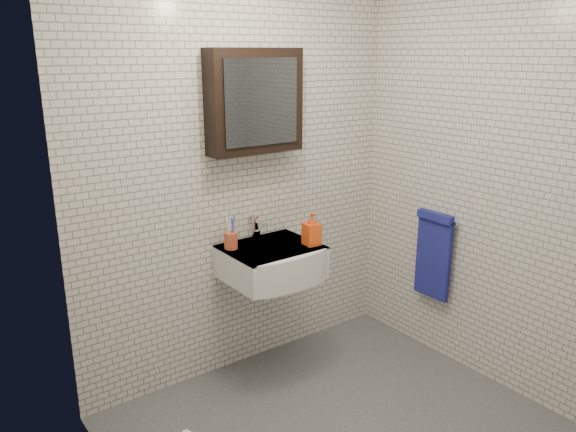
# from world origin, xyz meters

# --- Properties ---
(room_shell) EXTENTS (2.22, 2.02, 2.51)m
(room_shell) POSITION_xyz_m (0.00, 0.00, 1.47)
(room_shell) COLOR silver
(room_shell) RESTS_ON ground
(washbasin) EXTENTS (0.55, 0.50, 0.20)m
(washbasin) POSITION_xyz_m (0.05, 0.73, 0.76)
(washbasin) COLOR white
(washbasin) RESTS_ON room_shell
(faucet) EXTENTS (0.06, 0.20, 0.15)m
(faucet) POSITION_xyz_m (0.05, 0.93, 0.92)
(faucet) COLOR silver
(faucet) RESTS_ON washbasin
(mirror_cabinet) EXTENTS (0.60, 0.15, 0.60)m
(mirror_cabinet) POSITION_xyz_m (0.05, 0.93, 1.70)
(mirror_cabinet) COLOR black
(mirror_cabinet) RESTS_ON room_shell
(towel_rail) EXTENTS (0.09, 0.30, 0.58)m
(towel_rail) POSITION_xyz_m (1.04, 0.35, 0.72)
(towel_rail) COLOR silver
(towel_rail) RESTS_ON room_shell
(toothbrush_cup) EXTENTS (0.10, 0.10, 0.22)m
(toothbrush_cup) POSITION_xyz_m (-0.16, 0.88, 0.91)
(toothbrush_cup) COLOR #B84A2E
(toothbrush_cup) RESTS_ON washbasin
(soap_bottle) EXTENTS (0.10, 0.10, 0.20)m
(soap_bottle) POSITION_xyz_m (0.27, 0.65, 0.95)
(soap_bottle) COLOR orange
(soap_bottle) RESTS_ON washbasin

